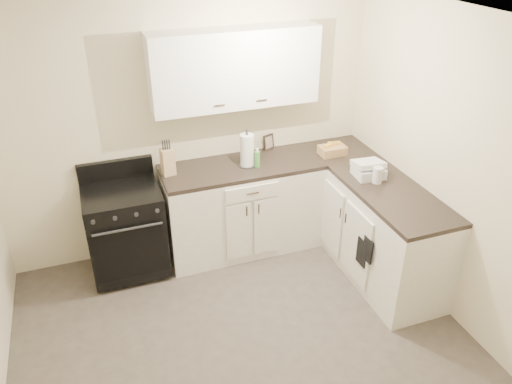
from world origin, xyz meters
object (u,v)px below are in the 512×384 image
object	(u,v)px
stove	(126,231)
countertop_grill	(368,172)
wicker_basket	(332,150)
paper_towel	(247,150)
knife_block	(168,162)

from	to	relation	value
stove	countertop_grill	size ratio (longest dim) A/B	3.27
wicker_basket	countertop_grill	size ratio (longest dim) A/B	1.02
stove	countertop_grill	bearing A→B (deg)	-15.13
stove	paper_towel	world-z (taller)	paper_towel
paper_towel	wicker_basket	xyz separation A→B (m)	(0.89, -0.05, -0.12)
countertop_grill	knife_block	bearing A→B (deg)	163.74
knife_block	paper_towel	bearing A→B (deg)	-14.74
stove	paper_towel	bearing A→B (deg)	0.08
knife_block	wicker_basket	bearing A→B (deg)	-13.39
paper_towel	wicker_basket	bearing A→B (deg)	-3.17
wicker_basket	stove	bearing A→B (deg)	178.70
stove	knife_block	world-z (taller)	knife_block
knife_block	paper_towel	distance (m)	0.75
knife_block	wicker_basket	distance (m)	1.64
paper_towel	wicker_basket	world-z (taller)	paper_towel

